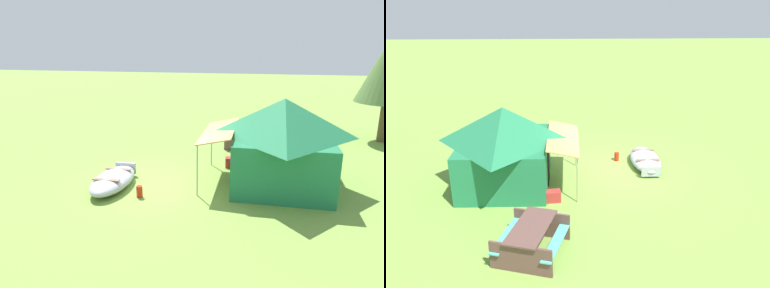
% 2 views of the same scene
% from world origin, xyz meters
% --- Properties ---
extents(ground_plane, '(80.00, 80.00, 0.00)m').
position_xyz_m(ground_plane, '(0.00, 0.00, 0.00)').
color(ground_plane, '#779D40').
extents(beached_rowboat, '(2.30, 1.06, 0.46)m').
position_xyz_m(beached_rowboat, '(0.55, -1.51, 0.24)').
color(beached_rowboat, '#A7ACB5').
rests_on(beached_rowboat, ground_plane).
extents(canvas_cabin_tent, '(3.46, 3.89, 2.63)m').
position_xyz_m(canvas_cabin_tent, '(-0.68, 3.35, 1.36)').
color(canvas_cabin_tent, '#207447').
rests_on(canvas_cabin_tent, ground_plane).
extents(picnic_table, '(2.04, 1.91, 0.77)m').
position_xyz_m(picnic_table, '(-4.49, 2.24, 0.48)').
color(picnic_table, brown).
rests_on(picnic_table, ground_plane).
extents(cooler_box, '(0.37, 0.56, 0.34)m').
position_xyz_m(cooler_box, '(-1.96, 1.83, 0.17)').
color(cooler_box, '#BA302E').
rests_on(cooler_box, ground_plane).
extents(fuel_can, '(0.24, 0.24, 0.33)m').
position_xyz_m(fuel_can, '(1.04, -0.52, 0.16)').
color(fuel_can, red).
rests_on(fuel_can, ground_plane).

